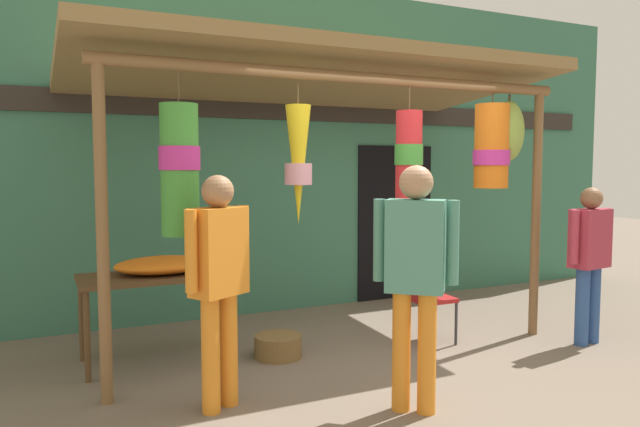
% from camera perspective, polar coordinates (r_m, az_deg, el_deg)
% --- Properties ---
extents(ground_plane, '(30.00, 30.00, 0.00)m').
position_cam_1_polar(ground_plane, '(5.54, 6.07, -13.81)').
color(ground_plane, '#756656').
extents(shop_facade, '(10.31, 0.29, 3.87)m').
position_cam_1_polar(shop_facade, '(7.31, -3.28, 6.05)').
color(shop_facade, '#387056').
rests_on(shop_facade, ground_plane).
extents(market_stall_canopy, '(4.70, 2.66, 2.81)m').
position_cam_1_polar(market_stall_canopy, '(6.06, -0.08, 10.93)').
color(market_stall_canopy, brown).
rests_on(market_stall_canopy, ground_plane).
extents(display_table, '(1.25, 0.67, 0.79)m').
position_cam_1_polar(display_table, '(5.54, -15.59, -6.53)').
color(display_table, brown).
rests_on(display_table, ground_plane).
extents(flower_heap_on_table, '(0.84, 0.59, 0.15)m').
position_cam_1_polar(flower_heap_on_table, '(5.56, -14.55, -4.73)').
color(flower_heap_on_table, orange).
rests_on(flower_heap_on_table, display_table).
extents(folding_chair, '(0.41, 0.41, 0.84)m').
position_cam_1_polar(folding_chair, '(6.01, 9.83, -7.43)').
color(folding_chair, '#AD1E1E').
rests_on(folding_chair, ground_plane).
extents(wicker_basket_by_table, '(0.43, 0.43, 0.20)m').
position_cam_1_polar(wicker_basket_by_table, '(5.62, -4.01, -12.44)').
color(wicker_basket_by_table, brown).
rests_on(wicker_basket_by_table, ground_plane).
extents(vendor_in_orange, '(0.53, 0.38, 1.68)m').
position_cam_1_polar(vendor_in_orange, '(4.32, -9.59, -5.50)').
color(vendor_in_orange, orange).
rests_on(vendor_in_orange, ground_plane).
extents(customer_foreground, '(0.59, 0.27, 1.54)m').
position_cam_1_polar(customer_foreground, '(6.39, 24.22, -3.44)').
color(customer_foreground, '#2D5193').
rests_on(customer_foreground, ground_plane).
extents(shopper_by_bananas, '(0.47, 0.43, 1.75)m').
position_cam_1_polar(shopper_by_bananas, '(4.26, 9.02, -5.02)').
color(shopper_by_bananas, orange).
rests_on(shopper_by_bananas, ground_plane).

